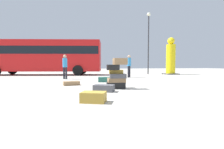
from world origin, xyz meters
TOP-DOWN VIEW (x-y plane):
  - ground_plane at (0.00, 0.00)m, footprint 80.00×80.00m
  - suitcase_tower at (-0.26, 0.08)m, footprint 0.77×0.67m
  - suitcase_brown_right_side at (-2.00, 1.45)m, footprint 0.76×0.50m
  - suitcase_teal_foreground_far at (-0.32, 2.62)m, footprint 0.72×0.51m
  - suitcase_charcoal_left_side at (-0.86, -0.60)m, footprint 0.78×0.64m
  - suitcase_tan_upright_blue at (-1.35, -2.12)m, footprint 0.68×0.57m
  - person_bearded_onlooker at (1.99, 5.55)m, footprint 0.30×0.30m
  - person_tourist_with_camera at (-2.53, 4.99)m, footprint 0.30×0.30m
  - yellow_dummy_statue at (7.27, 8.64)m, footprint 1.24×1.24m
  - parked_bus at (-4.98, 10.45)m, footprint 11.19×4.44m
  - lamp_post at (5.30, 9.55)m, footprint 0.36×0.36m

SIDE VIEW (x-z plane):
  - ground_plane at x=0.00m, z-range 0.00..0.00m
  - suitcase_brown_right_side at x=-2.00m, z-range 0.00..0.18m
  - suitcase_charcoal_left_side at x=-0.86m, z-range 0.00..0.23m
  - suitcase_tan_upright_blue at x=-1.35m, z-range 0.00..0.25m
  - suitcase_teal_foreground_far at x=-0.32m, z-range 0.00..0.26m
  - suitcase_tower at x=-0.26m, z-range -0.09..1.06m
  - person_tourist_with_camera at x=-2.53m, z-range 0.15..1.73m
  - person_bearded_onlooker at x=1.99m, z-range 0.16..1.81m
  - yellow_dummy_statue at x=7.27m, z-range -0.21..3.42m
  - parked_bus at x=-4.98m, z-range 0.26..3.41m
  - lamp_post at x=5.30m, z-range 0.94..7.12m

